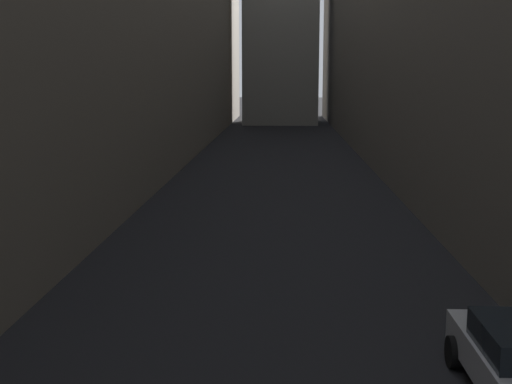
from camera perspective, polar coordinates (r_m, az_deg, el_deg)
ground_plane at (r=34.25m, az=1.69°, el=0.88°), size 264.00×264.00×0.00m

